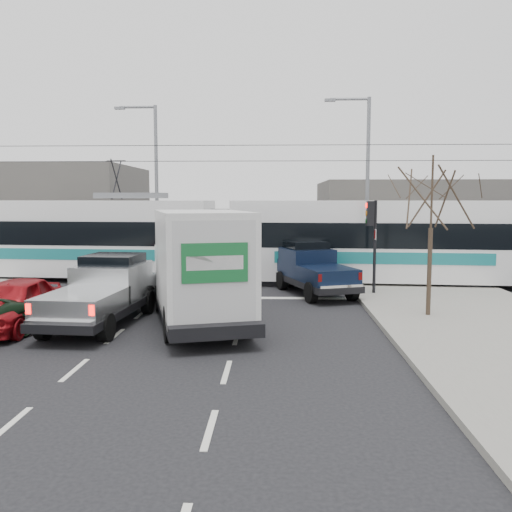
{
  "coord_description": "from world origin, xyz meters",
  "views": [
    {
      "loc": [
        2.79,
        -14.57,
        3.79
      ],
      "look_at": [
        2.07,
        4.38,
        1.8
      ],
      "focal_mm": 38.0,
      "sensor_mm": 36.0,
      "label": 1
    }
  ],
  "objects_px": {
    "street_lamp_near": "(364,174)",
    "silver_pickup": "(105,290)",
    "traffic_signal": "(372,227)",
    "red_car": "(13,303)",
    "bare_tree": "(432,199)",
    "box_truck": "(199,269)",
    "street_lamp_far": "(153,176)",
    "navy_pickup": "(312,268)",
    "tram": "(221,239)"
  },
  "relations": [
    {
      "from": "street_lamp_near",
      "to": "silver_pickup",
      "type": "bearing_deg",
      "value": -128.39
    },
    {
      "from": "silver_pickup",
      "to": "traffic_signal",
      "type": "bearing_deg",
      "value": 32.83
    },
    {
      "from": "street_lamp_near",
      "to": "red_car",
      "type": "distance_m",
      "value": 18.53
    },
    {
      "from": "traffic_signal",
      "to": "bare_tree",
      "type": "bearing_deg",
      "value": -74.24
    },
    {
      "from": "box_truck",
      "to": "street_lamp_far",
      "type": "bearing_deg",
      "value": 91.96
    },
    {
      "from": "bare_tree",
      "to": "box_truck",
      "type": "bearing_deg",
      "value": -171.75
    },
    {
      "from": "traffic_signal",
      "to": "box_truck",
      "type": "relative_size",
      "value": 0.49
    },
    {
      "from": "bare_tree",
      "to": "street_lamp_near",
      "type": "height_order",
      "value": "street_lamp_near"
    },
    {
      "from": "silver_pickup",
      "to": "box_truck",
      "type": "height_order",
      "value": "box_truck"
    },
    {
      "from": "box_truck",
      "to": "navy_pickup",
      "type": "height_order",
      "value": "box_truck"
    },
    {
      "from": "bare_tree",
      "to": "street_lamp_far",
      "type": "xyz_separation_m",
      "value": [
        -11.79,
        13.5,
        1.32
      ]
    },
    {
      "from": "bare_tree",
      "to": "tram",
      "type": "bearing_deg",
      "value": 134.12
    },
    {
      "from": "street_lamp_near",
      "to": "street_lamp_far",
      "type": "height_order",
      "value": "same"
    },
    {
      "from": "box_truck",
      "to": "navy_pickup",
      "type": "relative_size",
      "value": 1.4
    },
    {
      "from": "street_lamp_near",
      "to": "box_truck",
      "type": "bearing_deg",
      "value": -118.64
    },
    {
      "from": "traffic_signal",
      "to": "navy_pickup",
      "type": "relative_size",
      "value": 0.69
    },
    {
      "from": "street_lamp_near",
      "to": "street_lamp_far",
      "type": "distance_m",
      "value": 11.67
    },
    {
      "from": "street_lamp_far",
      "to": "tram",
      "type": "relative_size",
      "value": 0.33
    },
    {
      "from": "street_lamp_far",
      "to": "silver_pickup",
      "type": "xyz_separation_m",
      "value": [
        1.72,
        -14.35,
        -4.1
      ]
    },
    {
      "from": "bare_tree",
      "to": "navy_pickup",
      "type": "xyz_separation_m",
      "value": [
        -3.38,
        4.6,
        -2.77
      ]
    },
    {
      "from": "tram",
      "to": "navy_pickup",
      "type": "distance_m",
      "value": 5.06
    },
    {
      "from": "traffic_signal",
      "to": "red_car",
      "type": "distance_m",
      "value": 12.92
    },
    {
      "from": "traffic_signal",
      "to": "silver_pickup",
      "type": "height_order",
      "value": "traffic_signal"
    },
    {
      "from": "street_lamp_far",
      "to": "silver_pickup",
      "type": "distance_m",
      "value": 15.02
    },
    {
      "from": "tram",
      "to": "street_lamp_near",
      "type": "bearing_deg",
      "value": 33.45
    },
    {
      "from": "street_lamp_near",
      "to": "silver_pickup",
      "type": "height_order",
      "value": "street_lamp_near"
    },
    {
      "from": "street_lamp_far",
      "to": "red_car",
      "type": "xyz_separation_m",
      "value": [
        -0.77,
        -15.18,
        -4.37
      ]
    },
    {
      "from": "silver_pickup",
      "to": "navy_pickup",
      "type": "relative_size",
      "value": 1.1
    },
    {
      "from": "street_lamp_far",
      "to": "tram",
      "type": "height_order",
      "value": "street_lamp_far"
    },
    {
      "from": "bare_tree",
      "to": "red_car",
      "type": "bearing_deg",
      "value": -172.38
    },
    {
      "from": "bare_tree",
      "to": "red_car",
      "type": "height_order",
      "value": "bare_tree"
    },
    {
      "from": "traffic_signal",
      "to": "silver_pickup",
      "type": "xyz_separation_m",
      "value": [
        -8.94,
        -4.85,
        -1.73
      ]
    },
    {
      "from": "street_lamp_far",
      "to": "silver_pickup",
      "type": "bearing_deg",
      "value": -83.18
    },
    {
      "from": "street_lamp_near",
      "to": "bare_tree",
      "type": "bearing_deg",
      "value": -88.58
    },
    {
      "from": "street_lamp_near",
      "to": "red_car",
      "type": "relative_size",
      "value": 2.07
    },
    {
      "from": "traffic_signal",
      "to": "tram",
      "type": "height_order",
      "value": "tram"
    },
    {
      "from": "silver_pickup",
      "to": "street_lamp_near",
      "type": "bearing_deg",
      "value": 55.98
    },
    {
      "from": "tram",
      "to": "silver_pickup",
      "type": "relative_size",
      "value": 4.76
    },
    {
      "from": "navy_pickup",
      "to": "red_car",
      "type": "bearing_deg",
      "value": -164.93
    },
    {
      "from": "navy_pickup",
      "to": "bare_tree",
      "type": "bearing_deg",
      "value": -73.06
    },
    {
      "from": "bare_tree",
      "to": "street_lamp_far",
      "type": "bearing_deg",
      "value": 131.12
    },
    {
      "from": "traffic_signal",
      "to": "navy_pickup",
      "type": "bearing_deg",
      "value": 164.9
    },
    {
      "from": "street_lamp_near",
      "to": "box_truck",
      "type": "relative_size",
      "value": 1.23
    },
    {
      "from": "box_truck",
      "to": "red_car",
      "type": "height_order",
      "value": "box_truck"
    },
    {
      "from": "box_truck",
      "to": "navy_pickup",
      "type": "xyz_separation_m",
      "value": [
        3.75,
        5.64,
        -0.69
      ]
    },
    {
      "from": "traffic_signal",
      "to": "street_lamp_near",
      "type": "height_order",
      "value": "street_lamp_near"
    },
    {
      "from": "red_car",
      "to": "street_lamp_far",
      "type": "bearing_deg",
      "value": 86.16
    },
    {
      "from": "tram",
      "to": "red_car",
      "type": "bearing_deg",
      "value": -114.77
    },
    {
      "from": "navy_pickup",
      "to": "traffic_signal",
      "type": "bearing_deg",
      "value": -34.44
    },
    {
      "from": "street_lamp_near",
      "to": "traffic_signal",
      "type": "bearing_deg",
      "value": -96.41
    }
  ]
}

